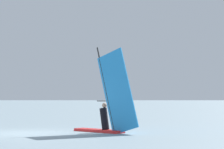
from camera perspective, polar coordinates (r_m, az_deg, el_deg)
The scene contains 2 objects.
ground_plane at distance 18.52m, azimuth -11.72°, elevation -7.86°, with size 4000.00×4000.00×0.00m, color gray.
windsurfer at distance 18.34m, azimuth -0.52°, elevation -4.80°, with size 3.54×1.30×3.89m.
Camera 1 is at (11.26, -14.64, 1.44)m, focal length 66.86 mm.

